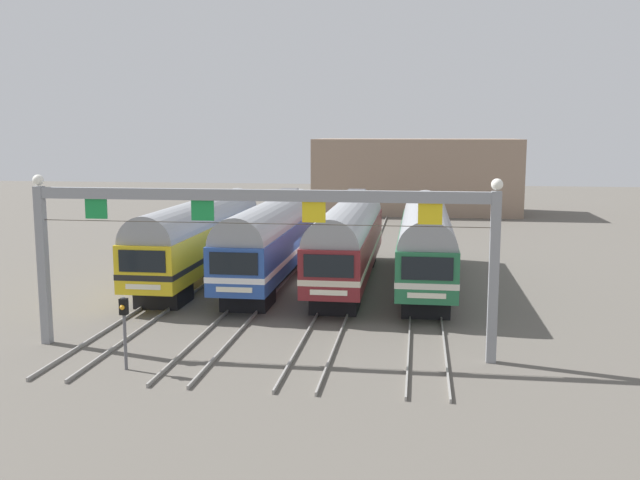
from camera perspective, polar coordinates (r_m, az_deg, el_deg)
ground_plane at (r=41.57m, az=-0.74°, el=-3.39°), size 160.00×160.00×0.00m
track_bed at (r=58.16m, az=1.79°, el=0.12°), size 14.67×70.00×0.15m
commuter_train_yellow at (r=42.58m, az=-9.54°, el=0.44°), size 2.88×18.06×4.77m
commuter_train_blue at (r=41.49m, az=-3.75°, el=0.33°), size 2.88×18.06×5.05m
commuter_train_maroon at (r=40.83m, az=2.29°, el=0.21°), size 2.88×18.06×5.05m
commuter_train_green at (r=40.63m, az=8.46°, el=0.08°), size 2.88×18.06×4.77m
catenary_gantry at (r=27.62m, az=-5.00°, el=1.31°), size 18.40×0.44×6.97m
yard_signal_mast at (r=27.00m, az=-15.41°, el=-6.12°), size 0.28×0.35×2.73m
maintenance_building at (r=78.54m, az=7.70°, el=5.11°), size 21.74×10.00×7.97m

